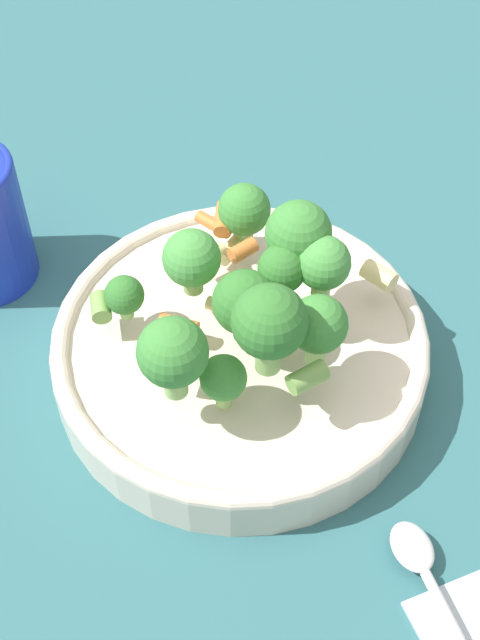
{
  "coord_description": "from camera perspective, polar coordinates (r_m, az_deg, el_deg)",
  "views": [
    {
      "loc": [
        0.37,
        -0.13,
        0.54
      ],
      "look_at": [
        0.0,
        0.0,
        0.06
      ],
      "focal_mm": 50.0,
      "sensor_mm": 36.0,
      "label": 1
    }
  ],
  "objects": [
    {
      "name": "spoon",
      "position": [
        0.58,
        12.74,
        -17.27
      ],
      "size": [
        0.18,
        0.03,
        0.01
      ],
      "rotation": [
        0.0,
        0.0,
        9.42
      ],
      "color": "silver",
      "rests_on": "napkin"
    },
    {
      "name": "bowl",
      "position": [
        0.65,
        0.0,
        -1.95
      ],
      "size": [
        0.27,
        0.27,
        0.04
      ],
      "color": "beige",
      "rests_on": "ground_plane"
    },
    {
      "name": "pasta_salad",
      "position": [
        0.59,
        0.68,
        1.95
      ],
      "size": [
        0.19,
        0.22,
        0.1
      ],
      "color": "#8CB766",
      "rests_on": "bowl"
    },
    {
      "name": "ground_plane",
      "position": [
        0.67,
        0.0,
        -3.17
      ],
      "size": [
        3.0,
        3.0,
        0.0
      ],
      "primitive_type": "plane",
      "color": "#2D6066"
    }
  ]
}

